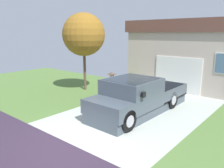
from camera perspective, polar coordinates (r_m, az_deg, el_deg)
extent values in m
cube|color=#B1B9AE|center=(10.70, 8.55, -6.33)|extent=(5.20, 9.00, 0.06)
cube|color=#537637|center=(16.67, -17.53, 0.13)|extent=(12.00, 9.00, 0.06)
cube|color=#424C56|center=(10.27, 7.28, -5.70)|extent=(1.88, 5.46, 0.42)
cube|color=#424C56|center=(9.49, 5.06, -2.17)|extent=(1.96, 2.17, 1.17)
cube|color=#1E2833|center=(9.41, 5.10, -0.11)|extent=(1.73, 1.99, 0.49)
cube|color=#424C56|center=(8.43, -1.20, -6.21)|extent=(1.94, 0.99, 0.56)
cube|color=black|center=(11.46, 11.62, -2.65)|extent=(1.97, 2.39, 0.06)
cube|color=#424C56|center=(11.00, 15.89, -2.27)|extent=(0.11, 2.35, 0.53)
cube|color=#424C56|center=(11.87, 7.78, -0.79)|extent=(0.11, 2.35, 0.53)
cube|color=#424C56|center=(12.39, 14.30, -0.50)|extent=(1.92, 0.10, 0.53)
cube|color=black|center=(8.25, 7.99, -2.68)|extent=(0.10, 0.18, 0.20)
cylinder|color=black|center=(8.15, 3.88, -9.21)|extent=(0.28, 0.81, 0.80)
cylinder|color=#9E9EA3|center=(8.15, 3.88, -9.21)|extent=(0.29, 0.45, 0.44)
cylinder|color=black|center=(9.18, -4.45, -6.65)|extent=(0.28, 0.81, 0.80)
cylinder|color=#9E9EA3|center=(9.18, -4.45, -6.65)|extent=(0.29, 0.45, 0.44)
cylinder|color=black|center=(10.91, 14.79, -3.88)|extent=(0.28, 0.81, 0.80)
cylinder|color=#9E9EA3|center=(10.91, 14.79, -3.88)|extent=(0.29, 0.45, 0.44)
cylinder|color=black|center=(11.70, 7.51, -2.44)|extent=(0.28, 0.81, 0.80)
cylinder|color=#9E9EA3|center=(11.70, 7.51, -2.44)|extent=(0.29, 0.45, 0.44)
cylinder|color=#333842|center=(11.07, -0.67, -3.05)|extent=(0.14, 0.14, 0.85)
cylinder|color=#333842|center=(10.84, 0.50, -3.41)|extent=(0.14, 0.14, 0.85)
cylinder|color=silver|center=(10.79, -0.09, 0.20)|extent=(0.29, 0.29, 0.55)
cylinder|color=beige|center=(10.92, -0.70, 0.13)|extent=(0.09, 0.09, 0.57)
cylinder|color=beige|center=(10.67, 0.54, -0.17)|extent=(0.09, 0.09, 0.57)
sphere|color=beige|center=(10.71, -0.09, 2.28)|extent=(0.21, 0.21, 0.21)
cylinder|color=brown|center=(10.70, -0.09, 2.53)|extent=(0.41, 0.41, 0.01)
cone|color=brown|center=(10.69, -0.09, 2.83)|extent=(0.22, 0.22, 0.12)
cube|color=#B24C56|center=(11.02, -1.60, -4.96)|extent=(0.31, 0.17, 0.18)
torus|color=#B24C56|center=(10.97, -1.60, -4.26)|extent=(0.28, 0.02, 0.28)
cube|color=#BDADA0|center=(16.63, 24.16, 5.81)|extent=(9.05, 6.88, 3.50)
cube|color=brown|center=(16.55, 24.84, 13.10)|extent=(9.41, 7.15, 0.74)
cube|color=white|center=(13.78, 16.22, 2.23)|extent=(2.80, 0.06, 2.09)
cylinder|color=brown|center=(13.94, -6.92, 3.76)|extent=(0.16, 0.16, 2.57)
sphere|color=olive|center=(13.47, -7.93, 12.23)|extent=(1.76, 1.76, 1.76)
sphere|color=olive|center=(13.50, -7.18, 12.32)|extent=(2.50, 2.50, 2.50)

